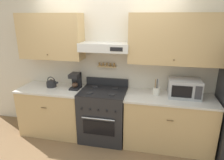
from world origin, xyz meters
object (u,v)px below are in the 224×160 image
stove_range (103,114)px  coffee_maker (76,80)px  utensil_crock (156,91)px  tea_kettle (51,83)px  microwave (184,88)px

stove_range → coffee_maker: coffee_maker is taller
utensil_crock → stove_range: bearing=-175.3°
stove_range → tea_kettle: 1.13m
stove_range → utensil_crock: size_ratio=3.80×
tea_kettle → coffee_maker: 0.48m
tea_kettle → utensil_crock: utensil_crock is taller
coffee_maker → stove_range: bearing=-11.0°
stove_range → utensil_crock: bearing=4.7°
microwave → utensil_crock: 0.45m
microwave → tea_kettle: bearing=-179.6°
stove_range → coffee_maker: (-0.54, 0.10, 0.57)m
coffee_maker → utensil_crock: 1.43m
utensil_crock → microwave: bearing=2.3°
coffee_maker → utensil_crock: bearing=-1.2°
stove_range → utensil_crock: (0.90, 0.07, 0.50)m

